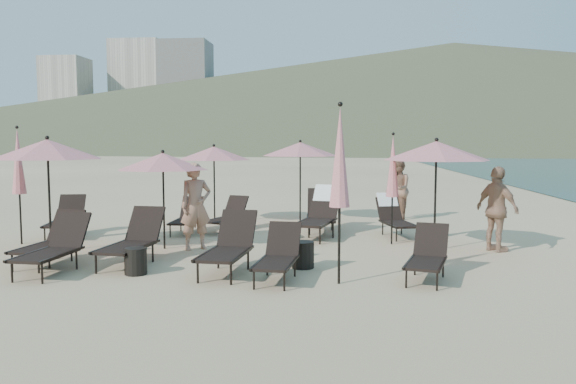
# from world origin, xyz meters

# --- Properties ---
(ground) EXTENTS (800.00, 800.00, 0.00)m
(ground) POSITION_xyz_m (0.00, 0.00, 0.00)
(ground) COLOR #D6BA8C
(ground) RESTS_ON ground
(volcanic_headland) EXTENTS (690.00, 690.00, 55.00)m
(volcanic_headland) POSITION_xyz_m (71.37, 302.62, 26.49)
(volcanic_headland) COLOR brown
(volcanic_headland) RESTS_ON ground
(hotel_skyline) EXTENTS (109.00, 82.00, 55.00)m
(hotel_skyline) POSITION_xyz_m (-93.62, 271.21, 24.18)
(hotel_skyline) COLOR beige
(hotel_skyline) RESTS_ON ground
(lounger_0) EXTENTS (0.75, 1.66, 0.93)m
(lounger_0) POSITION_xyz_m (-4.02, 0.49, 0.43)
(lounger_0) COLOR black
(lounger_0) RESTS_ON ground
(lounger_1) EXTENTS (0.73, 1.70, 0.96)m
(lounger_1) POSITION_xyz_m (-3.61, -0.18, 0.45)
(lounger_1) COLOR black
(lounger_1) RESTS_ON ground
(lounger_2) EXTENTS (0.83, 1.79, 1.00)m
(lounger_2) POSITION_xyz_m (-2.49, 0.55, 0.47)
(lounger_2) COLOR black
(lounger_2) RESTS_ON ground
(lounger_3) EXTENTS (0.81, 1.79, 1.00)m
(lounger_3) POSITION_xyz_m (-0.60, 0.09, 0.47)
(lounger_3) COLOR black
(lounger_3) RESTS_ON ground
(lounger_4) EXTENTS (0.70, 1.55, 0.87)m
(lounger_4) POSITION_xyz_m (0.30, -0.32, 0.40)
(lounger_4) COLOR black
(lounger_4) RESTS_ON ground
(lounger_5) EXTENTS (0.93, 1.57, 0.85)m
(lounger_5) POSITION_xyz_m (2.73, -0.08, 0.40)
(lounger_5) COLOR black
(lounger_5) RESTS_ON ground
(lounger_6) EXTENTS (0.96, 1.75, 0.95)m
(lounger_6) POSITION_xyz_m (-5.21, 3.37, 0.44)
(lounger_6) COLOR black
(lounger_6) RESTS_ON ground
(lounger_7) EXTENTS (0.58, 1.49, 0.85)m
(lounger_7) POSITION_xyz_m (-2.48, 4.20, 0.40)
(lounger_7) COLOR black
(lounger_7) RESTS_ON ground
(lounger_8) EXTENTS (1.02, 1.60, 0.86)m
(lounger_8) POSITION_xyz_m (-1.55, 4.48, 0.40)
(lounger_8) COLOR black
(lounger_8) RESTS_ON ground
(lounger_9) EXTENTS (1.11, 2.02, 1.19)m
(lounger_9) POSITION_xyz_m (0.80, 3.93, 0.57)
(lounger_9) COLOR black
(lounger_9) RESTS_ON ground
(lounger_10) EXTENTS (0.76, 1.84, 1.04)m
(lounger_10) POSITION_xyz_m (0.81, 4.61, 0.49)
(lounger_10) COLOR black
(lounger_10) RESTS_ON ground
(lounger_11) EXTENTS (0.95, 1.67, 0.99)m
(lounger_11) POSITION_xyz_m (2.60, 4.27, 0.47)
(lounger_11) COLOR black
(lounger_11) RESTS_ON ground
(umbrella_open_0) EXTENTS (2.21, 2.21, 2.38)m
(umbrella_open_0) POSITION_xyz_m (-4.60, 1.54, 2.10)
(umbrella_open_0) COLOR black
(umbrella_open_0) RESTS_ON ground
(umbrella_open_1) EXTENTS (1.94, 1.94, 2.09)m
(umbrella_open_1) POSITION_xyz_m (-2.39, 2.09, 1.84)
(umbrella_open_1) COLOR black
(umbrella_open_1) RESTS_ON ground
(umbrella_open_2) EXTENTS (2.17, 2.17, 2.34)m
(umbrella_open_2) POSITION_xyz_m (3.25, 2.46, 2.07)
(umbrella_open_2) COLOR black
(umbrella_open_2) RESTS_ON ground
(umbrella_open_3) EXTENTS (2.04, 2.04, 2.20)m
(umbrella_open_3) POSITION_xyz_m (-2.19, 5.93, 1.94)
(umbrella_open_3) COLOR black
(umbrella_open_3) RESTS_ON ground
(umbrella_open_4) EXTENTS (2.15, 2.15, 2.32)m
(umbrella_open_4) POSITION_xyz_m (0.15, 6.60, 2.05)
(umbrella_open_4) COLOR black
(umbrella_open_4) RESTS_ON ground
(umbrella_closed_0) EXTENTS (0.34, 0.34, 2.87)m
(umbrella_closed_0) POSITION_xyz_m (1.29, -0.51, 1.99)
(umbrella_closed_0) COLOR black
(umbrella_closed_0) RESTS_ON ground
(umbrella_closed_1) EXTENTS (0.29, 0.29, 2.46)m
(umbrella_closed_1) POSITION_xyz_m (2.43, 3.08, 1.71)
(umbrella_closed_1) COLOR black
(umbrella_closed_1) RESTS_ON ground
(umbrella_closed_2) EXTENTS (0.30, 0.30, 2.60)m
(umbrella_closed_2) POSITION_xyz_m (-5.70, 2.32, 1.81)
(umbrella_closed_2) COLOR black
(umbrella_closed_2) RESTS_ON ground
(side_table_0) EXTENTS (0.37, 0.37, 0.46)m
(side_table_0) POSITION_xyz_m (-2.14, -0.22, 0.23)
(side_table_0) COLOR black
(side_table_0) RESTS_ON ground
(side_table_1) EXTENTS (0.40, 0.40, 0.47)m
(side_table_1) POSITION_xyz_m (0.64, 0.56, 0.24)
(side_table_1) COLOR black
(side_table_1) RESTS_ON ground
(beachgoer_a) EXTENTS (0.80, 0.74, 1.83)m
(beachgoer_a) POSITION_xyz_m (-1.71, 2.10, 0.91)
(beachgoer_a) COLOR #AB765C
(beachgoer_a) RESTS_ON ground
(beachgoer_b) EXTENTS (0.72, 0.90, 1.77)m
(beachgoer_b) POSITION_xyz_m (2.95, 7.14, 0.88)
(beachgoer_b) COLOR #91634B
(beachgoer_b) RESTS_ON ground
(beachgoer_c) EXTENTS (0.92, 1.10, 1.76)m
(beachgoer_c) POSITION_xyz_m (4.50, 2.47, 0.88)
(beachgoer_c) COLOR tan
(beachgoer_c) RESTS_ON ground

